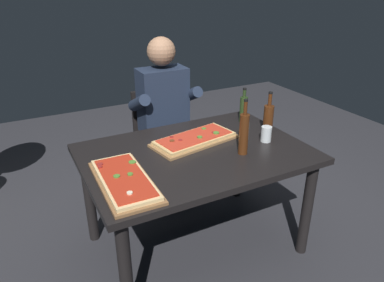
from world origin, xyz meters
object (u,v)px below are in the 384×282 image
pizza_rectangular_front (195,139)px  wine_bottle_dark (244,133)px  dining_table (196,164)px  pizza_rectangular_left (125,180)px  oil_bottle_amber (244,109)px  diner_chair (161,136)px  vinegar_bottle_green (268,117)px  seated_diner (165,112)px  tumbler_near_camera (266,135)px

pizza_rectangular_front → wine_bottle_dark: bearing=-57.4°
dining_table → pizza_rectangular_left: size_ratio=2.40×
oil_bottle_amber → diner_chair: 0.81m
dining_table → pizza_rectangular_left: (-0.52, -0.17, 0.11)m
pizza_rectangular_front → pizza_rectangular_left: 0.65m
vinegar_bottle_green → seated_diner: 0.84m
wine_bottle_dark → oil_bottle_amber: wine_bottle_dark is taller
pizza_rectangular_left → wine_bottle_dark: wine_bottle_dark is taller
tumbler_near_camera → vinegar_bottle_green: bearing=48.5°
pizza_rectangular_left → vinegar_bottle_green: vinegar_bottle_green is taller
pizza_rectangular_front → seated_diner: seated_diner is taller
wine_bottle_dark → seated_diner: 0.92m
tumbler_near_camera → diner_chair: bearing=111.5°
dining_table → pizza_rectangular_left: pizza_rectangular_left is taller
vinegar_bottle_green → tumbler_near_camera: vinegar_bottle_green is taller
oil_bottle_amber → diner_chair: (-0.44, 0.57, -0.36)m
vinegar_bottle_green → pizza_rectangular_left: bearing=-168.7°
diner_chair → tumbler_near_camera: bearing=-68.5°
oil_bottle_amber → seated_diner: bearing=133.9°
dining_table → wine_bottle_dark: size_ratio=3.97×
wine_bottle_dark → oil_bottle_amber: 0.54m
diner_chair → pizza_rectangular_left: bearing=-121.8°
pizza_rectangular_front → pizza_rectangular_left: size_ratio=1.05×
wine_bottle_dark → seated_diner: bearing=98.1°
wine_bottle_dark → oil_bottle_amber: size_ratio=1.35×
wine_bottle_dark → vinegar_bottle_green: 0.43m
tumbler_near_camera → seated_diner: 0.90m
diner_chair → seated_diner: 0.28m
oil_bottle_amber → tumbler_near_camera: 0.38m
seated_diner → wine_bottle_dark: bearing=-81.9°
oil_bottle_amber → pizza_rectangular_left: bearing=-157.3°
vinegar_bottle_green → diner_chair: (-0.49, 0.80, -0.36)m
dining_table → pizza_rectangular_front: bearing=64.5°
pizza_rectangular_left → oil_bottle_amber: size_ratio=2.23×
pizza_rectangular_front → oil_bottle_amber: oil_bottle_amber is taller
dining_table → oil_bottle_amber: 0.65m
vinegar_bottle_green → diner_chair: 1.00m
pizza_rectangular_front → diner_chair: 0.78m
pizza_rectangular_left → oil_bottle_amber: oil_bottle_amber is taller
dining_table → wine_bottle_dark: (0.24, -0.16, 0.23)m
pizza_rectangular_front → vinegar_bottle_green: size_ratio=2.14×
pizza_rectangular_left → vinegar_bottle_green: size_ratio=2.04×
pizza_rectangular_front → seated_diner: bearing=84.7°
diner_chair → seated_diner: (0.00, -0.12, 0.26)m
pizza_rectangular_front → seated_diner: 0.61m
wine_bottle_dark → tumbler_near_camera: bearing=18.2°
vinegar_bottle_green → tumbler_near_camera: size_ratio=2.75×
oil_bottle_amber → seated_diner: size_ratio=0.20×
pizza_rectangular_front → tumbler_near_camera: (0.43, -0.21, 0.03)m
dining_table → oil_bottle_amber: bearing=26.9°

